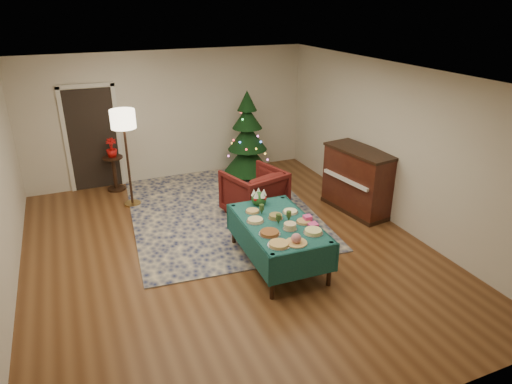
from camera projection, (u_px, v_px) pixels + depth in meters
name	position (u px, v px, depth m)	size (l,w,h in m)	color
room_shell	(226.00, 169.00, 6.64)	(7.00, 7.00, 7.00)	#593319
doorway	(92.00, 136.00, 9.11)	(1.08, 0.04, 2.16)	black
rug	(221.00, 210.00, 8.48)	(3.20, 4.20, 0.02)	#121A44
buffet_table	(278.00, 231.00, 6.62)	(1.07, 1.77, 0.68)	black
platter_0	(279.00, 244.00, 5.94)	(0.30, 0.30, 0.04)	silver
platter_1	(296.00, 240.00, 5.98)	(0.30, 0.30, 0.15)	silver
platter_2	(313.00, 232.00, 6.25)	(0.27, 0.27, 0.06)	silver
platter_3	(270.00, 233.00, 6.22)	(0.30, 0.30, 0.05)	silver
platter_4	(290.00, 226.00, 6.35)	(0.20, 0.20, 0.09)	silver
platter_5	(304.00, 222.00, 6.54)	(0.23, 0.23, 0.04)	silver
platter_6	(255.00, 220.00, 6.57)	(0.26, 0.26, 0.05)	silver
platter_7	(276.00, 217.00, 6.66)	(0.22, 0.22, 0.06)	silver
platter_8	(290.00, 212.00, 6.85)	(0.24, 0.24, 0.04)	silver
platter_9	(253.00, 211.00, 6.87)	(0.22, 0.22, 0.04)	silver
goblet_0	(262.00, 209.00, 6.78)	(0.07, 0.07, 0.16)	#2D471E
goblet_1	(289.00, 216.00, 6.57)	(0.07, 0.07, 0.16)	#2D471E
goblet_2	(278.00, 219.00, 6.48)	(0.07, 0.07, 0.16)	#2D471E
napkin_stack	(313.00, 224.00, 6.46)	(0.14, 0.14, 0.04)	#E43F88
gift_box	(307.00, 219.00, 6.58)	(0.11, 0.11, 0.09)	#E9408F
centerpiece	(259.00, 198.00, 7.08)	(0.24, 0.24, 0.28)	#1E4C1E
armchair	(254.00, 190.00, 8.15)	(0.93, 0.87, 0.95)	#511411
floor_lamp	(124.00, 125.00, 8.14)	(0.44, 0.44, 1.84)	#A57F3F
side_table	(115.00, 174.00, 9.28)	(0.40, 0.40, 0.71)	black
potted_plant	(112.00, 152.00, 9.10)	(0.21, 0.38, 0.21)	red
christmas_tree	(247.00, 139.00, 9.83)	(1.30, 1.30, 1.89)	black
piano	(358.00, 181.00, 8.30)	(0.81, 1.43, 1.18)	black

